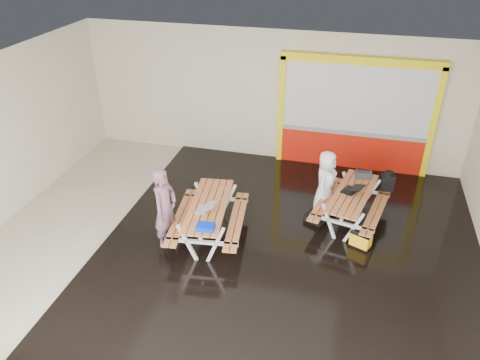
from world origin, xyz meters
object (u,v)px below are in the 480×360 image
(blue_pouch, at_px, (206,227))
(toolbox, at_px, (363,174))
(laptop_left, at_px, (205,208))
(picnic_table_left, at_px, (209,213))
(dark_case, at_px, (315,218))
(picnic_table_right, at_px, (352,200))
(fluke_bag, at_px, (361,239))
(laptop_right, at_px, (352,189))
(backpack, at_px, (387,181))
(person_right, at_px, (326,182))
(person_left, at_px, (165,209))

(blue_pouch, height_order, toolbox, toolbox)
(toolbox, bearing_deg, laptop_left, -143.66)
(picnic_table_left, height_order, dark_case, picnic_table_left)
(picnic_table_right, bearing_deg, blue_pouch, -140.98)
(laptop_left, height_order, fluke_bag, laptop_left)
(laptop_left, bearing_deg, laptop_right, 28.54)
(picnic_table_left, xyz_separation_m, backpack, (3.53, 2.08, 0.08))
(person_right, bearing_deg, laptop_right, -99.52)
(toolbox, xyz_separation_m, backpack, (0.54, 0.09, -0.15))
(fluke_bag, bearing_deg, person_right, 128.02)
(picnic_table_left, xyz_separation_m, person_left, (-0.76, -0.42, 0.24))
(picnic_table_right, distance_m, toolbox, 0.78)
(backpack, bearing_deg, person_right, -157.86)
(dark_case, distance_m, fluke_bag, 1.20)
(picnic_table_right, height_order, backpack, backpack)
(backpack, height_order, dark_case, backpack)
(laptop_right, relative_size, blue_pouch, 1.63)
(person_right, relative_size, dark_case, 3.44)
(fluke_bag, bearing_deg, picnic_table_right, 107.35)
(blue_pouch, relative_size, fluke_bag, 0.68)
(picnic_table_left, distance_m, person_left, 0.90)
(picnic_table_left, height_order, picnic_table_right, picnic_table_left)
(laptop_left, bearing_deg, fluke_bag, 11.72)
(toolbox, relative_size, backpack, 0.76)
(laptop_right, bearing_deg, blue_pouch, -140.57)
(person_right, bearing_deg, toolbox, -48.02)
(picnic_table_right, height_order, toolbox, toolbox)
(picnic_table_left, xyz_separation_m, fluke_bag, (3.07, 0.43, -0.41))
(laptop_left, relative_size, toolbox, 1.05)
(backpack, xyz_separation_m, fluke_bag, (-0.47, -1.65, -0.49))
(person_left, xyz_separation_m, backpack, (4.29, 2.51, -0.16))
(laptop_left, relative_size, dark_case, 0.93)
(backpack, height_order, fluke_bag, backpack)
(picnic_table_right, relative_size, blue_pouch, 6.71)
(blue_pouch, bearing_deg, toolbox, 45.20)
(picnic_table_right, bearing_deg, person_right, 157.21)
(backpack, distance_m, fluke_bag, 1.79)
(picnic_table_right, xyz_separation_m, laptop_left, (-2.80, -1.49, 0.28))
(backpack, relative_size, fluke_bag, 1.00)
(person_left, height_order, laptop_left, person_left)
(picnic_table_left, bearing_deg, person_left, -150.85)
(picnic_table_right, xyz_separation_m, dark_case, (-0.72, -0.18, -0.47))
(person_left, height_order, fluke_bag, person_left)
(toolbox, bearing_deg, person_left, -147.22)
(picnic_table_left, height_order, person_left, person_left)
(backpack, bearing_deg, laptop_right, -133.96)
(dark_case, relative_size, fluke_bag, 0.86)
(picnic_table_right, bearing_deg, laptop_left, -151.88)
(person_left, bearing_deg, fluke_bag, -68.07)
(person_left, xyz_separation_m, dark_case, (2.84, 1.53, -0.74))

